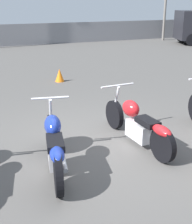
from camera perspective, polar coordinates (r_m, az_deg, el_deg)
name	(u,v)px	position (r m, az deg, el deg)	size (l,w,h in m)	color
ground_plane	(98,147)	(5.70, 0.30, -6.40)	(60.00, 60.00, 0.00)	#514F4C
fence_back	(1,36)	(18.92, -17.03, 13.21)	(40.00, 0.04, 1.23)	gray
motorcycle_slot_2	(54,145)	(4.83, -7.62, -5.97)	(0.69, 2.00, 1.01)	black
motorcycle_slot_3	(138,124)	(5.72, 7.65, -2.20)	(0.72, 2.19, 0.95)	black
traffic_cone_near	(60,75)	(10.27, -6.68, 6.70)	(0.29, 0.29, 0.42)	orange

